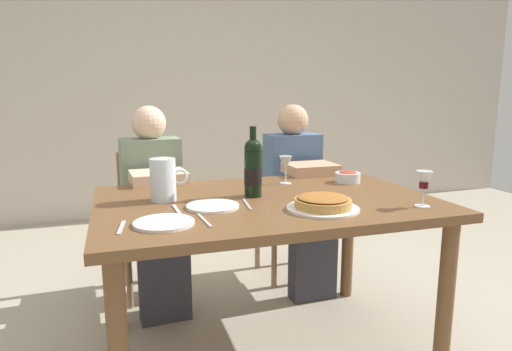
% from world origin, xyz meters
% --- Properties ---
extents(ground_plane, '(8.00, 8.00, 0.00)m').
position_xyz_m(ground_plane, '(0.00, 0.00, 0.00)').
color(ground_plane, '#B2A893').
extents(back_wall, '(8.00, 0.10, 2.80)m').
position_xyz_m(back_wall, '(0.00, 2.66, 1.40)').
color(back_wall, beige).
rests_on(back_wall, ground).
extents(dining_table, '(1.50, 1.00, 0.76)m').
position_xyz_m(dining_table, '(0.00, 0.00, 0.67)').
color(dining_table, brown).
rests_on(dining_table, ground).
extents(wine_bottle, '(0.08, 0.08, 0.33)m').
position_xyz_m(wine_bottle, '(-0.04, 0.06, 0.90)').
color(wine_bottle, black).
rests_on(wine_bottle, dining_table).
extents(water_pitcher, '(0.17, 0.11, 0.19)m').
position_xyz_m(water_pitcher, '(-0.45, 0.10, 0.84)').
color(water_pitcher, silver).
rests_on(water_pitcher, dining_table).
extents(baked_tart, '(0.30, 0.30, 0.06)m').
position_xyz_m(baked_tart, '(0.16, -0.25, 0.79)').
color(baked_tart, white).
rests_on(baked_tart, dining_table).
extents(salad_bowl, '(0.13, 0.13, 0.06)m').
position_xyz_m(salad_bowl, '(0.53, 0.21, 0.79)').
color(salad_bowl, silver).
rests_on(salad_bowl, dining_table).
extents(wine_glass_left_diner, '(0.07, 0.07, 0.15)m').
position_xyz_m(wine_glass_left_diner, '(0.58, -0.34, 0.87)').
color(wine_glass_left_diner, silver).
rests_on(wine_glass_left_diner, dining_table).
extents(wine_glass_right_diner, '(0.07, 0.07, 0.15)m').
position_xyz_m(wine_glass_right_diner, '(0.20, 0.28, 0.87)').
color(wine_glass_right_diner, silver).
rests_on(wine_glass_right_diner, dining_table).
extents(dinner_plate_left_setting, '(0.22, 0.22, 0.01)m').
position_xyz_m(dinner_plate_left_setting, '(-0.49, -0.27, 0.77)').
color(dinner_plate_left_setting, white).
rests_on(dinner_plate_left_setting, dining_table).
extents(dinner_plate_right_setting, '(0.22, 0.22, 0.01)m').
position_xyz_m(dinner_plate_right_setting, '(-0.27, -0.08, 0.77)').
color(dinner_plate_right_setting, white).
rests_on(dinner_plate_right_setting, dining_table).
extents(fork_left_setting, '(0.04, 0.16, 0.00)m').
position_xyz_m(fork_left_setting, '(-0.64, -0.27, 0.76)').
color(fork_left_setting, silver).
rests_on(fork_left_setting, dining_table).
extents(knife_left_setting, '(0.02, 0.18, 0.00)m').
position_xyz_m(knife_left_setting, '(-0.34, -0.27, 0.76)').
color(knife_left_setting, silver).
rests_on(knife_left_setting, dining_table).
extents(knife_right_setting, '(0.03, 0.18, 0.00)m').
position_xyz_m(knife_right_setting, '(-0.12, -0.08, 0.76)').
color(knife_right_setting, silver).
rests_on(knife_right_setting, dining_table).
extents(spoon_right_setting, '(0.02, 0.16, 0.00)m').
position_xyz_m(spoon_right_setting, '(-0.42, -0.08, 0.76)').
color(spoon_right_setting, silver).
rests_on(spoon_right_setting, dining_table).
extents(chair_left, '(0.43, 0.43, 0.87)m').
position_xyz_m(chair_left, '(-0.46, 0.92, 0.50)').
color(chair_left, '#9E7A51').
rests_on(chair_left, ground).
extents(diner_left, '(0.35, 0.52, 1.16)m').
position_xyz_m(diner_left, '(-0.44, 0.68, 0.62)').
color(diner_left, gray).
rests_on(diner_left, ground).
extents(chair_right, '(0.40, 0.40, 0.87)m').
position_xyz_m(chair_right, '(0.45, 0.91, 0.50)').
color(chair_right, '#9E7A51').
rests_on(chair_right, ground).
extents(diner_right, '(0.34, 0.50, 1.16)m').
position_xyz_m(diner_right, '(0.45, 0.67, 0.62)').
color(diner_right, '#4C6B93').
rests_on(diner_right, ground).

